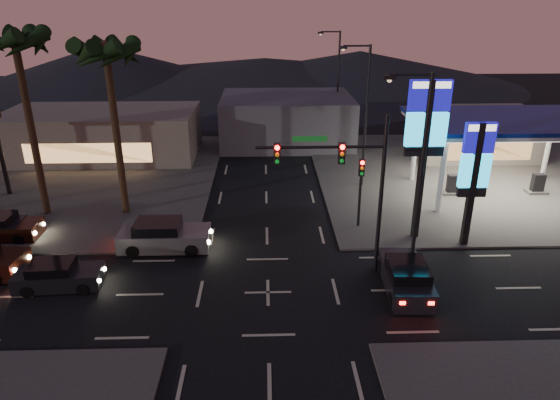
{
  "coord_description": "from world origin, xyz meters",
  "views": [
    {
      "loc": [
        -0.07,
        -20.09,
        12.96
      ],
      "look_at": [
        0.7,
        4.17,
        3.0
      ],
      "focal_mm": 32.0,
      "sensor_mm": 36.0,
      "label": 1
    }
  ],
  "objects_px": {
    "pylon_sign_tall": "(426,130)",
    "traffic_signal_mast": "(346,173)",
    "suv_station": "(406,277)",
    "car_lane_b_front": "(163,236)",
    "gas_station": "(506,124)",
    "car_lane_a_front": "(58,276)",
    "pylon_sign_short": "(475,166)"
  },
  "relations": [
    {
      "from": "car_lane_a_front",
      "to": "car_lane_b_front",
      "type": "relative_size",
      "value": 0.82
    },
    {
      "from": "traffic_signal_mast",
      "to": "car_lane_a_front",
      "type": "bearing_deg",
      "value": -175.12
    },
    {
      "from": "pylon_sign_short",
      "to": "traffic_signal_mast",
      "type": "height_order",
      "value": "traffic_signal_mast"
    },
    {
      "from": "pylon_sign_tall",
      "to": "suv_station",
      "type": "bearing_deg",
      "value": -110.15
    },
    {
      "from": "pylon_sign_tall",
      "to": "car_lane_a_front",
      "type": "height_order",
      "value": "pylon_sign_tall"
    },
    {
      "from": "gas_station",
      "to": "car_lane_a_front",
      "type": "height_order",
      "value": "gas_station"
    },
    {
      "from": "pylon_sign_tall",
      "to": "pylon_sign_short",
      "type": "bearing_deg",
      "value": -21.8
    },
    {
      "from": "pylon_sign_tall",
      "to": "gas_station",
      "type": "bearing_deg",
      "value": 40.91
    },
    {
      "from": "gas_station",
      "to": "pylon_sign_short",
      "type": "distance_m",
      "value": 9.02
    },
    {
      "from": "pylon_sign_tall",
      "to": "pylon_sign_short",
      "type": "relative_size",
      "value": 1.29
    },
    {
      "from": "pylon_sign_tall",
      "to": "traffic_signal_mast",
      "type": "height_order",
      "value": "pylon_sign_tall"
    },
    {
      "from": "gas_station",
      "to": "car_lane_b_front",
      "type": "xyz_separation_m",
      "value": [
        -21.69,
        -7.39,
        -4.32
      ]
    },
    {
      "from": "car_lane_b_front",
      "to": "pylon_sign_short",
      "type": "bearing_deg",
      "value": -0.37
    },
    {
      "from": "pylon_sign_short",
      "to": "car_lane_b_front",
      "type": "xyz_separation_m",
      "value": [
        -16.69,
        0.11,
        -3.9
      ]
    },
    {
      "from": "pylon_sign_tall",
      "to": "car_lane_b_front",
      "type": "relative_size",
      "value": 1.78
    },
    {
      "from": "traffic_signal_mast",
      "to": "suv_station",
      "type": "distance_m",
      "value": 5.64
    },
    {
      "from": "traffic_signal_mast",
      "to": "car_lane_a_front",
      "type": "xyz_separation_m",
      "value": [
        -13.76,
        -1.17,
        -4.61
      ]
    },
    {
      "from": "gas_station",
      "to": "car_lane_a_front",
      "type": "xyz_separation_m",
      "value": [
        -26.0,
        -11.19,
        -4.47
      ]
    },
    {
      "from": "car_lane_b_front",
      "to": "suv_station",
      "type": "height_order",
      "value": "car_lane_b_front"
    },
    {
      "from": "traffic_signal_mast",
      "to": "car_lane_a_front",
      "type": "distance_m",
      "value": 14.56
    },
    {
      "from": "traffic_signal_mast",
      "to": "suv_station",
      "type": "relative_size",
      "value": 1.73
    },
    {
      "from": "suv_station",
      "to": "pylon_sign_tall",
      "type": "bearing_deg",
      "value": 69.85
    },
    {
      "from": "pylon_sign_short",
      "to": "car_lane_a_front",
      "type": "relative_size",
      "value": 1.69
    },
    {
      "from": "traffic_signal_mast",
      "to": "car_lane_b_front",
      "type": "xyz_separation_m",
      "value": [
        -9.44,
        2.62,
        -4.47
      ]
    },
    {
      "from": "pylon_sign_short",
      "to": "traffic_signal_mast",
      "type": "relative_size",
      "value": 0.88
    },
    {
      "from": "gas_station",
      "to": "pylon_sign_tall",
      "type": "xyz_separation_m",
      "value": [
        -7.5,
        -6.5,
        1.31
      ]
    },
    {
      "from": "pylon_sign_tall",
      "to": "traffic_signal_mast",
      "type": "relative_size",
      "value": 1.12
    },
    {
      "from": "car_lane_a_front",
      "to": "car_lane_b_front",
      "type": "height_order",
      "value": "car_lane_b_front"
    },
    {
      "from": "gas_station",
      "to": "pylon_sign_tall",
      "type": "bearing_deg",
      "value": -139.09
    },
    {
      "from": "pylon_sign_short",
      "to": "car_lane_a_front",
      "type": "xyz_separation_m",
      "value": [
        -21.0,
        -3.69,
        -4.04
      ]
    },
    {
      "from": "car_lane_a_front",
      "to": "car_lane_b_front",
      "type": "bearing_deg",
      "value": 41.32
    },
    {
      "from": "traffic_signal_mast",
      "to": "pylon_sign_tall",
      "type": "bearing_deg",
      "value": 36.52
    }
  ]
}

